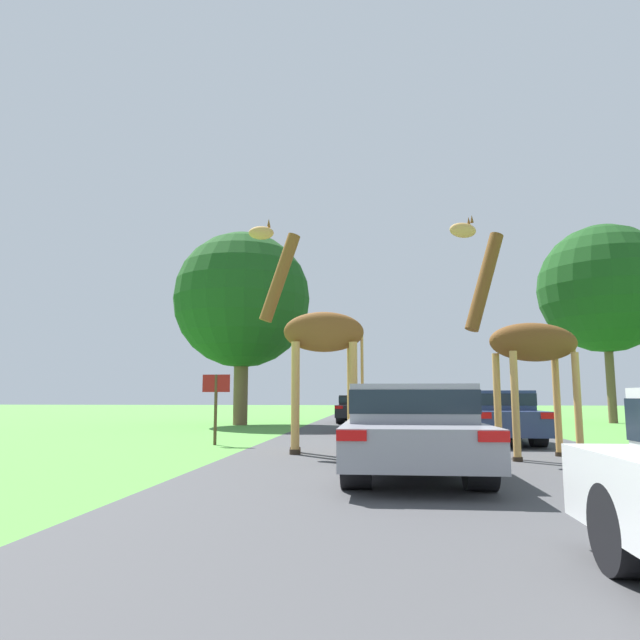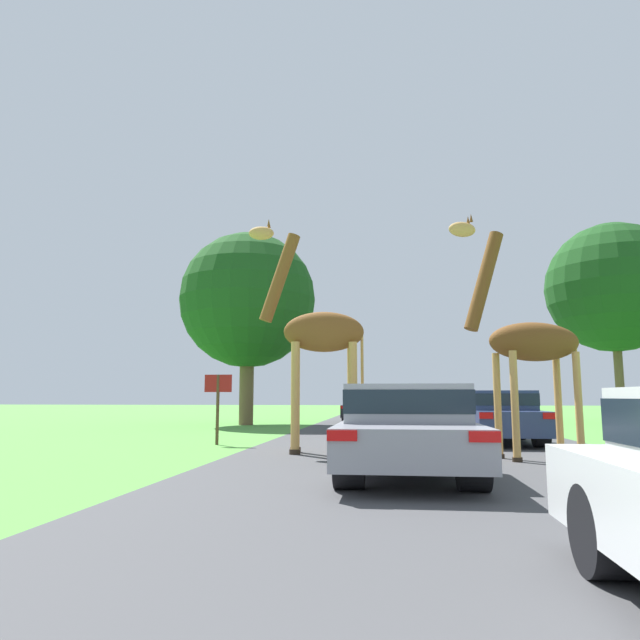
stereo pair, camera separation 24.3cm
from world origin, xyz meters
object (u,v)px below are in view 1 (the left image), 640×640
Objects in this scene: car_queue_right at (411,426)px; giraffe_companion at (527,341)px; sign_post at (216,396)px; car_queue_left at (359,408)px; tree_left_edge at (604,289)px; car_verge_right at (498,415)px; tree_centre_back at (242,300)px; car_far_ahead at (382,410)px; giraffe_near_road at (317,338)px.

giraffe_companion is at bearing 46.52° from car_queue_right.
car_queue_left is at bearing 76.16° from sign_post.
giraffe_companion is 0.52× the size of tree_left_edge.
car_queue_right reaches higher than car_verge_right.
car_queue_left is 0.56× the size of tree_centre_back.
tree_left_edge is at bearing 42.02° from sign_post.
car_far_ahead is (-0.38, 10.33, 0.02)m from car_queue_right.
tree_centre_back is at bearing -149.26° from car_queue_left.
tree_centre_back reaches higher than giraffe_near_road.
car_queue_left is at bearing 109.26° from car_verge_right.
car_far_ahead is 0.48× the size of tree_centre_back.
car_verge_right reaches higher than car_queue_left.
giraffe_near_road is 19.48m from tree_left_edge.
giraffe_near_road is at bearing -33.43° from sign_post.
car_verge_right is at bearing -70.74° from car_queue_left.
car_far_ahead is at bearing 92.12° from car_queue_right.
sign_post is at bearing 131.71° from car_queue_right.
tree_centre_back is at bearing 100.19° from sign_post.
car_far_ahead is at bearing -19.32° from giraffe_near_road.
tree_left_edge is (7.44, 11.77, 5.46)m from car_verge_right.
giraffe_near_road is at bearing -128.36° from tree_left_edge.
car_verge_right is 13.22m from tree_centre_back.
car_queue_left is (0.41, 14.70, -1.77)m from giraffe_near_road.
giraffe_companion reaches higher than sign_post.
giraffe_companion reaches higher than car_queue_right.
tree_left_edge is at bearing -46.22° from giraffe_near_road.
tree_left_edge is at bearing -44.81° from giraffe_companion.
sign_post reaches higher than car_queue_right.
car_queue_left is at bearing 30.74° from tree_centre_back.
sign_post reaches higher than car_queue_left.
giraffe_near_road reaches higher than giraffe_companion.
car_queue_right is 18.05m from car_queue_left.
car_far_ahead is 4.85m from car_verge_right.
giraffe_near_road is 1.28× the size of car_far_ahead.
tree_centre_back is at bearing 13.27° from giraffe_near_road.
sign_post is (-7.18, -1.40, 0.50)m from car_verge_right.
giraffe_near_road is at bearing -68.86° from tree_centre_back.
car_verge_right is 14.96m from tree_left_edge.
giraffe_near_road reaches higher than sign_post.
giraffe_companion reaches higher than car_far_ahead.
tree_centre_back is (-5.97, 4.72, 4.60)m from car_far_ahead.
sign_post is (-4.18, -5.21, 0.46)m from car_far_ahead.
giraffe_near_road reaches higher than car_verge_right.
car_queue_right is at bearing -159.18° from giraffe_near_road.
car_queue_right is 21.57m from tree_left_edge.
tree_centre_back reaches higher than car_queue_right.
tree_left_edge is at bearing 1.49° from car_queue_left.
giraffe_near_road is 14.81m from car_queue_left.
car_queue_right is 2.56× the size of sign_post.
car_far_ahead is 0.98× the size of car_verge_right.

